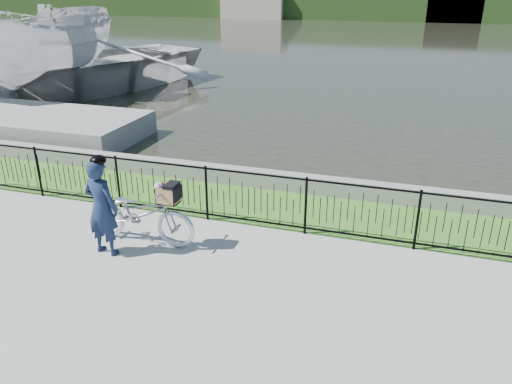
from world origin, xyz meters
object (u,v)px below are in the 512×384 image
(boat_near, at_px, (40,48))
(cyclist, at_px, (101,206))
(boat_far, at_px, (87,64))
(bicycle_rig, at_px, (141,213))

(boat_near, bearing_deg, cyclist, -47.40)
(cyclist, xyz_separation_m, boat_far, (-8.87, 12.29, 0.24))
(boat_near, distance_m, boat_far, 2.22)
(bicycle_rig, relative_size, cyclist, 1.18)
(bicycle_rig, xyz_separation_m, cyclist, (-0.40, -0.56, 0.32))
(bicycle_rig, xyz_separation_m, boat_near, (-9.92, 9.79, 1.42))
(bicycle_rig, distance_m, boat_near, 14.01)
(boat_far, bearing_deg, bicycle_rig, -51.70)
(cyclist, distance_m, boat_near, 14.11)
(bicycle_rig, distance_m, cyclist, 0.76)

